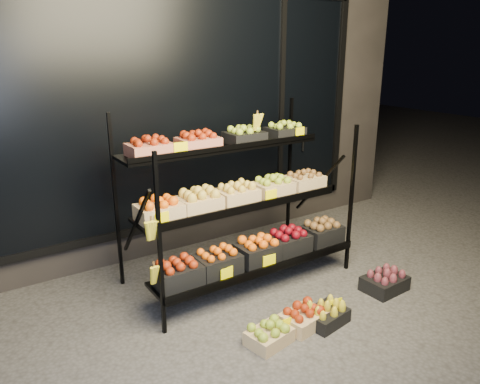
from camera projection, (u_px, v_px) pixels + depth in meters
ground at (279, 305)px, 4.17m from camera, size 24.00×24.00×0.00m
building at (152, 85)px, 5.70m from camera, size 6.00×2.08×3.50m
display_rack at (240, 204)px, 4.40m from camera, size 2.18×1.02×1.69m
tag_floor_a at (284, 331)px, 3.70m from camera, size 0.13×0.01×0.12m
tag_floor_b at (335, 310)px, 3.99m from camera, size 0.13×0.01×0.12m
floor_crate_left at (269, 334)px, 3.62m from camera, size 0.38×0.31×0.18m
floor_crate_midleft at (326, 314)px, 3.88m from camera, size 0.39×0.31×0.19m
floor_crate_midright at (304, 317)px, 3.84m from camera, size 0.40×0.32×0.19m
floor_crate_right at (385, 281)px, 4.40m from camera, size 0.41×0.31×0.20m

